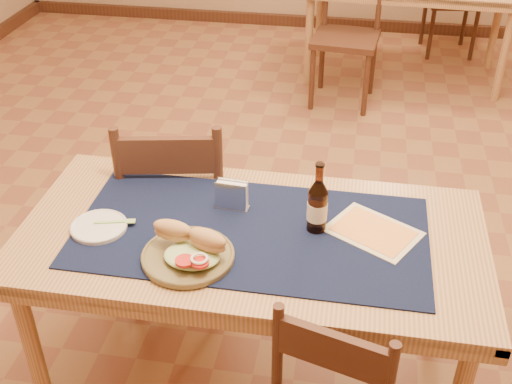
% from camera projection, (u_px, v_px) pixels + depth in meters
% --- Properties ---
extents(main_table, '(1.60, 0.80, 0.75)m').
position_uv_depth(main_table, '(251.00, 251.00, 2.24)').
color(main_table, tan).
rests_on(main_table, ground).
extents(placemat, '(1.20, 0.60, 0.01)m').
position_uv_depth(placemat, '(251.00, 231.00, 2.20)').
color(placemat, '#0D1533').
rests_on(placemat, main_table).
extents(baseboard, '(6.00, 7.00, 0.10)m').
position_uv_depth(baseboard, '(279.00, 248.00, 3.24)').
color(baseboard, '#412317').
rests_on(baseboard, ground).
extents(chair_main_far, '(0.52, 0.52, 0.97)m').
position_uv_depth(chair_main_far, '(177.00, 207.00, 2.76)').
color(chair_main_far, '#412317').
rests_on(chair_main_far, ground).
extents(chair_back_near, '(0.49, 0.49, 0.97)m').
position_uv_depth(chair_back_near, '(347.00, 33.00, 4.54)').
color(chair_back_near, '#412317').
rests_on(chair_back_near, ground).
extents(chair_back_far, '(0.46, 0.46, 0.90)m').
position_uv_depth(chair_back_far, '(454.00, 0.00, 5.31)').
color(chair_back_far, '#412317').
rests_on(chair_back_far, ground).
extents(sandwich_plate, '(0.30, 0.30, 0.12)m').
position_uv_depth(sandwich_plate, '(189.00, 251.00, 2.05)').
color(sandwich_plate, brown).
rests_on(sandwich_plate, placemat).
extents(side_plate, '(0.19, 0.19, 0.02)m').
position_uv_depth(side_plate, '(99.00, 226.00, 2.20)').
color(side_plate, silver).
rests_on(side_plate, placemat).
extents(fork, '(0.14, 0.05, 0.00)m').
position_uv_depth(fork, '(118.00, 222.00, 2.21)').
color(fork, '#95C86E').
rests_on(fork, side_plate).
extents(beer_bottle, '(0.07, 0.07, 0.26)m').
position_uv_depth(beer_bottle, '(317.00, 206.00, 2.15)').
color(beer_bottle, '#441E0C').
rests_on(beer_bottle, placemat).
extents(napkin_holder, '(0.13, 0.05, 0.11)m').
position_uv_depth(napkin_holder, '(232.00, 196.00, 2.28)').
color(napkin_holder, silver).
rests_on(napkin_holder, placemat).
extents(menu_card, '(0.36, 0.33, 0.01)m').
position_uv_depth(menu_card, '(373.00, 232.00, 2.19)').
color(menu_card, beige).
rests_on(menu_card, placemat).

